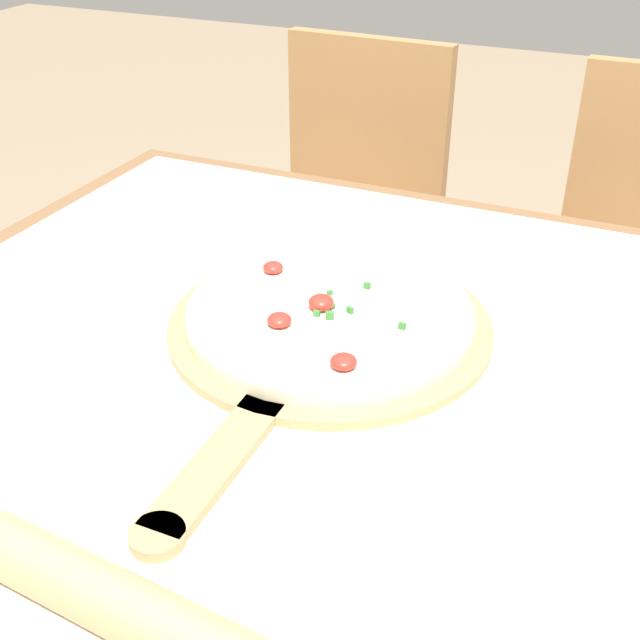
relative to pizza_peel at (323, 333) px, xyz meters
name	(u,v)px	position (x,y,z in m)	size (l,w,h in m)	color
dining_table	(344,431)	(0.04, -0.03, -0.11)	(1.23, 1.04, 0.75)	brown
towel_cloth	(345,360)	(0.04, -0.03, -0.01)	(1.15, 0.96, 0.00)	white
pizza_peel	(323,333)	(0.00, 0.00, 0.00)	(0.39, 0.59, 0.01)	tan
pizza	(330,312)	(0.00, 0.02, 0.02)	(0.35, 0.35, 0.04)	beige
rolling_pin	(156,624)	(0.06, -0.44, 0.02)	(0.43, 0.08, 0.05)	tan
chair_left	(349,215)	(-0.30, 0.83, -0.24)	(0.42, 0.42, 0.90)	#A37547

